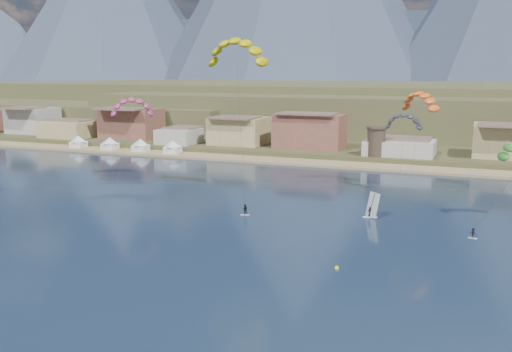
# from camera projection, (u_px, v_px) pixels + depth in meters

# --- Properties ---
(ground) EXTENTS (2400.00, 2400.00, 0.00)m
(ground) POSITION_uv_depth(u_px,v_px,m) (148.00, 316.00, 61.07)
(ground) COLOR black
(ground) RESTS_ON ground
(beach) EXTENTS (2200.00, 12.00, 0.90)m
(beach) POSITION_uv_depth(u_px,v_px,m) (353.00, 165.00, 157.88)
(beach) COLOR tan
(beach) RESTS_ON ground
(land) EXTENTS (2200.00, 900.00, 4.00)m
(land) POSITION_uv_depth(u_px,v_px,m) (446.00, 98.00, 572.76)
(land) COLOR #4D462A
(land) RESTS_ON ground
(foothills) EXTENTS (940.00, 210.00, 18.00)m
(foothills) POSITION_uv_depth(u_px,v_px,m) (457.00, 109.00, 263.70)
(foothills) COLOR brown
(foothills) RESTS_ON ground
(town) EXTENTS (400.00, 24.00, 12.00)m
(town) POSITION_uv_depth(u_px,v_px,m) (244.00, 128.00, 185.58)
(town) COLOR beige
(town) RESTS_ON ground
(watchtower) EXTENTS (5.82, 5.82, 8.60)m
(watchtower) POSITION_uv_depth(u_px,v_px,m) (376.00, 141.00, 162.25)
(watchtower) COLOR #47382D
(watchtower) RESTS_ON ground
(beach_tents) EXTENTS (43.40, 6.40, 5.00)m
(beach_tents) POSITION_uv_depth(u_px,v_px,m) (124.00, 141.00, 184.89)
(beach_tents) COLOR white
(beach_tents) RESTS_ON ground
(kitesurfer_yellow) EXTENTS (14.66, 16.22, 34.86)m
(kitesurfer_yellow) POSITION_uv_depth(u_px,v_px,m) (237.00, 48.00, 112.63)
(kitesurfer_yellow) COLOR silver
(kitesurfer_yellow) RESTS_ON ground
(distant_kite_pink) EXTENTS (11.00, 9.21, 21.86)m
(distant_kite_pink) POSITION_uv_depth(u_px,v_px,m) (132.00, 104.00, 133.86)
(distant_kite_pink) COLOR #262626
(distant_kite_pink) RESTS_ON ground
(distant_kite_dark) EXTENTS (8.70, 6.03, 18.88)m
(distant_kite_dark) POSITION_uv_depth(u_px,v_px,m) (404.00, 118.00, 123.73)
(distant_kite_dark) COLOR #262626
(distant_kite_dark) RESTS_ON ground
(distant_kite_orange) EXTENTS (9.42, 8.58, 23.68)m
(distant_kite_orange) POSITION_uv_depth(u_px,v_px,m) (420.00, 98.00, 114.54)
(distant_kite_orange) COLOR #262626
(distant_kite_orange) RESTS_ON ground
(windsurfer) EXTENTS (2.70, 2.97, 4.64)m
(windsurfer) POSITION_uv_depth(u_px,v_px,m) (371.00, 210.00, 102.03)
(windsurfer) COLOR silver
(windsurfer) RESTS_ON ground
(buoy) EXTENTS (0.64, 0.64, 0.64)m
(buoy) POSITION_uv_depth(u_px,v_px,m) (337.00, 268.00, 75.62)
(buoy) COLOR yellow
(buoy) RESTS_ON ground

